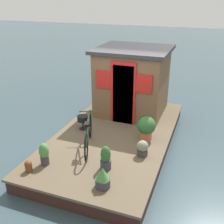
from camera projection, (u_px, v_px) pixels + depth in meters
name	position (u px, v px, depth m)	size (l,w,h in m)	color
ground_plane	(115.00, 145.00, 7.51)	(60.00, 60.00, 0.00)	#384C54
houseboat_deck	(115.00, 139.00, 7.44)	(5.42, 2.92, 0.39)	brown
houseboat_cabin	(133.00, 81.00, 8.32)	(2.00, 2.16, 2.01)	brown
bicycle	(88.00, 134.00, 6.52)	(1.63, 0.71, 0.77)	black
potted_plant_sage	(103.00, 178.00, 5.22)	(0.30, 0.30, 0.45)	#38383D
potted_plant_succulent	(44.00, 154.00, 5.91)	(0.21, 0.21, 0.52)	#38383D
potted_plant_geranium	(142.00, 148.00, 6.27)	(0.27, 0.27, 0.38)	#38383D
potted_plant_thyme	(106.00, 158.00, 5.76)	(0.24, 0.24, 0.55)	#38383D
potted_plant_lavender	(146.00, 127.00, 6.91)	(0.47, 0.47, 0.63)	#B2603D
charcoal_grill	(83.00, 119.00, 7.47)	(0.30, 0.30, 0.39)	black
mooring_bollard	(28.00, 166.00, 5.72)	(0.16, 0.16, 0.26)	brown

